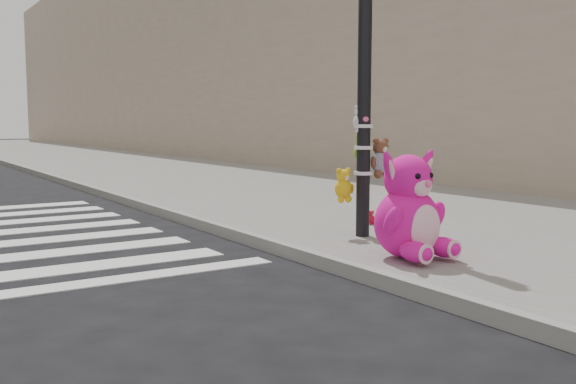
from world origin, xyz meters
TOP-DOWN VIEW (x-y plane):
  - ground at (0.00, 0.00)m, footprint 120.00×120.00m
  - sidewalk_near at (5.00, 10.00)m, footprint 7.00×80.00m
  - curb_edge at (1.55, 10.00)m, footprint 0.12×80.00m
  - bld_near at (10.50, 20.00)m, footprint 5.00×60.00m
  - signal_pole at (2.62, 1.81)m, footprint 0.72×0.49m
  - pink_bunny at (2.19, 0.57)m, footprint 0.77×0.82m
  - red_teddy at (3.24, 2.40)m, footprint 0.14×0.10m

SIDE VIEW (x-z plane):
  - ground at x=0.00m, z-range 0.00..0.00m
  - sidewalk_near at x=5.00m, z-range 0.00..0.14m
  - curb_edge at x=1.55m, z-range -0.01..0.15m
  - red_teddy at x=3.24m, z-range 0.14..0.33m
  - pink_bunny at x=2.19m, z-range 0.04..1.13m
  - signal_pole at x=2.62m, z-range -0.27..3.73m
  - bld_near at x=10.50m, z-range 0.00..10.00m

